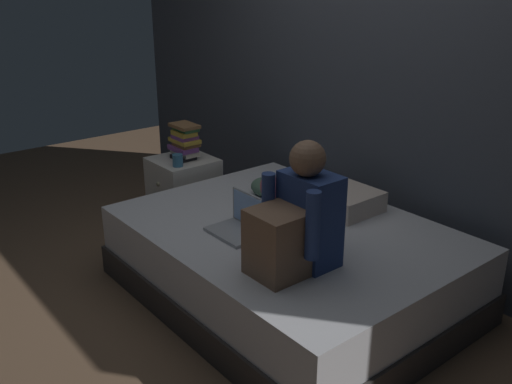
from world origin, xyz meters
name	(u,v)px	position (x,y,z in m)	size (l,w,h in m)	color
ground_plane	(229,298)	(0.00, 0.00, 0.00)	(8.00, 8.00, 0.00)	brown
wall_back	(372,58)	(0.00, 1.20, 1.35)	(5.60, 0.10, 2.70)	#424751
bed	(287,262)	(0.20, 0.30, 0.23)	(2.00, 1.50, 0.47)	#332D2B
nightstand	(184,192)	(-1.10, 0.39, 0.27)	(0.44, 0.46, 0.55)	beige
person_sitting	(297,222)	(0.59, 0.00, 0.72)	(0.39, 0.44, 0.66)	navy
laptop	(241,224)	(0.09, 0.03, 0.52)	(0.32, 0.23, 0.22)	#9EA0A5
pillow	(335,196)	(0.15, 0.75, 0.53)	(0.56, 0.36, 0.13)	beige
book_stack	(185,142)	(-1.09, 0.41, 0.68)	(0.24, 0.17, 0.27)	black
mug	(178,160)	(-0.97, 0.27, 0.59)	(0.08, 0.08, 0.09)	teal
clothes_pile	(269,187)	(-0.26, 0.53, 0.53)	(0.27, 0.22, 0.13)	#8E3D47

